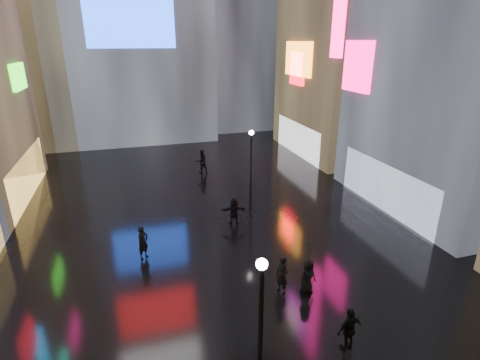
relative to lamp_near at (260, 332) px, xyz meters
name	(u,v)px	position (x,y,z in m)	size (l,w,h in m)	color
ground	(204,211)	(1.22, 13.94, -2.94)	(140.00, 140.00, 0.00)	black
tower_flank_left	(7,9)	(-12.78, 35.94, 10.06)	(10.00, 10.00, 26.00)	black
lamp_near	(260,332)	(0.00, 0.00, 0.00)	(0.30, 0.30, 5.20)	black
lamp_far	(251,166)	(4.14, 13.33, 0.00)	(0.30, 0.30, 5.20)	black
pedestrian_3	(349,329)	(3.80, 1.36, -2.09)	(1.00, 0.42, 1.70)	black
pedestrian_4	(308,276)	(3.84, 4.67, -2.16)	(0.76, 0.50, 1.56)	black
pedestrian_5	(234,211)	(2.58, 11.75, -2.14)	(1.50, 0.48, 1.61)	black
pedestrian_6	(143,242)	(-2.72, 9.47, -2.08)	(0.63, 0.41, 1.72)	black
pedestrian_7	(202,161)	(2.55, 21.29, -1.99)	(0.93, 0.72, 1.91)	black
umbrella_2	(309,251)	(3.84, 4.67, -0.91)	(1.03, 1.05, 0.94)	black
pedestrian_8	(282,275)	(2.79, 4.97, -2.08)	(0.63, 0.41, 1.72)	black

